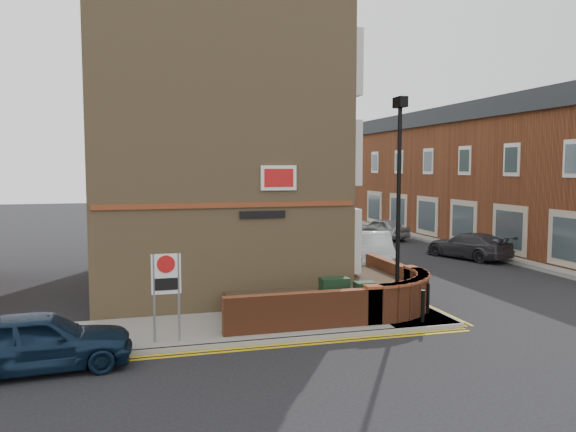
# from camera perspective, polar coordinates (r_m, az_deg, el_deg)

# --- Properties ---
(ground) EXTENTS (120.00, 120.00, 0.00)m
(ground) POSITION_cam_1_polar(r_m,az_deg,el_deg) (15.26, 7.50, -11.98)
(ground) COLOR black
(ground) RESTS_ON ground
(pavement_corner) EXTENTS (13.00, 3.00, 0.12)m
(pavement_corner) POSITION_cam_1_polar(r_m,az_deg,el_deg) (15.72, -6.79, -11.23)
(pavement_corner) COLOR gray
(pavement_corner) RESTS_ON ground
(pavement_main) EXTENTS (2.00, 32.00, 0.12)m
(pavement_main) POSITION_cam_1_polar(r_m,az_deg,el_deg) (30.75, -0.68, -3.20)
(pavement_main) COLOR gray
(pavement_main) RESTS_ON ground
(pavement_far) EXTENTS (4.00, 40.00, 0.12)m
(pavement_far) POSITION_cam_1_polar(r_m,az_deg,el_deg) (32.69, 19.76, -3.01)
(pavement_far) COLOR gray
(pavement_far) RESTS_ON ground
(kerb_side) EXTENTS (13.00, 0.15, 0.12)m
(kerb_side) POSITION_cam_1_polar(r_m,az_deg,el_deg) (14.31, -5.87, -12.88)
(kerb_side) COLOR gray
(kerb_side) RESTS_ON ground
(kerb_main_near) EXTENTS (0.15, 32.00, 0.12)m
(kerb_main_near) POSITION_cam_1_polar(r_m,az_deg,el_deg) (31.01, 1.11, -3.13)
(kerb_main_near) COLOR gray
(kerb_main_near) RESTS_ON ground
(kerb_main_far) EXTENTS (0.15, 40.00, 0.12)m
(kerb_main_far) POSITION_cam_1_polar(r_m,az_deg,el_deg) (31.58, 16.79, -3.20)
(kerb_main_far) COLOR gray
(kerb_main_far) RESTS_ON ground
(yellow_lines_side) EXTENTS (13.00, 0.28, 0.01)m
(yellow_lines_side) POSITION_cam_1_polar(r_m,az_deg,el_deg) (14.09, -5.69, -13.40)
(yellow_lines_side) COLOR gold
(yellow_lines_side) RESTS_ON ground
(yellow_lines_main) EXTENTS (0.28, 32.00, 0.01)m
(yellow_lines_main) POSITION_cam_1_polar(r_m,az_deg,el_deg) (31.09, 1.55, -3.21)
(yellow_lines_main) COLOR gold
(yellow_lines_main) RESTS_ON ground
(corner_building) EXTENTS (8.95, 10.40, 13.60)m
(corner_building) POSITION_cam_1_polar(r_m,az_deg,el_deg) (21.70, -7.83, 9.66)
(corner_building) COLOR #91754D
(corner_building) RESTS_ON ground
(garden_wall) EXTENTS (6.80, 6.00, 1.20)m
(garden_wall) POSITION_cam_1_polar(r_m,az_deg,el_deg) (17.50, 4.27, -9.73)
(garden_wall) COLOR brown
(garden_wall) RESTS_ON ground
(lamppost) EXTENTS (0.25, 0.50, 6.30)m
(lamppost) POSITION_cam_1_polar(r_m,az_deg,el_deg) (16.40, 11.16, 1.05)
(lamppost) COLOR black
(lamppost) RESTS_ON pavement_corner
(utility_cabinet_large) EXTENTS (0.80, 0.45, 1.20)m
(utility_cabinet_large) POSITION_cam_1_polar(r_m,az_deg,el_deg) (16.14, 4.72, -8.37)
(utility_cabinet_large) COLOR black
(utility_cabinet_large) RESTS_ON pavement_corner
(utility_cabinet_small) EXTENTS (0.55, 0.40, 1.10)m
(utility_cabinet_small) POSITION_cam_1_polar(r_m,az_deg,el_deg) (16.17, 7.79, -8.56)
(utility_cabinet_small) COLOR black
(utility_cabinet_small) RESTS_ON pavement_corner
(bollard_near) EXTENTS (0.11, 0.11, 0.90)m
(bollard_near) POSITION_cam_1_polar(r_m,az_deg,el_deg) (16.31, 13.53, -8.89)
(bollard_near) COLOR black
(bollard_near) RESTS_ON pavement_corner
(bollard_far) EXTENTS (0.11, 0.11, 0.90)m
(bollard_far) POSITION_cam_1_polar(r_m,az_deg,el_deg) (17.27, 14.00, -8.12)
(bollard_far) COLOR black
(bollard_far) RESTS_ON pavement_corner
(zone_sign) EXTENTS (0.72, 0.07, 2.20)m
(zone_sign) POSITION_cam_1_polar(r_m,az_deg,el_deg) (14.23, -12.27, -6.47)
(zone_sign) COLOR slate
(zone_sign) RESTS_ON pavement_corner
(far_terrace) EXTENTS (5.40, 30.40, 8.00)m
(far_terrace) POSITION_cam_1_polar(r_m,az_deg,el_deg) (36.54, 18.26, 4.11)
(far_terrace) COLOR brown
(far_terrace) RESTS_ON ground
(far_terrace_cream) EXTENTS (5.40, 12.40, 8.00)m
(far_terrace_cream) POSITION_cam_1_polar(r_m,az_deg,el_deg) (55.27, 6.10, 4.56)
(far_terrace_cream) COLOR #C1B29F
(far_terrace_cream) RESTS_ON ground
(tree_near) EXTENTS (3.64, 3.65, 6.70)m
(tree_near) POSITION_cam_1_polar(r_m,az_deg,el_deg) (28.55, 0.31, 5.51)
(tree_near) COLOR #382B1E
(tree_near) RESTS_ON pavement_main
(tree_mid) EXTENTS (4.03, 4.03, 7.42)m
(tree_mid) POSITION_cam_1_polar(r_m,az_deg,el_deg) (36.32, -3.12, 6.18)
(tree_mid) COLOR #382B1E
(tree_mid) RESTS_ON pavement_main
(tree_far) EXTENTS (3.81, 3.81, 7.00)m
(tree_far) POSITION_cam_1_polar(r_m,az_deg,el_deg) (44.16, -5.34, 5.59)
(tree_far) COLOR #382B1E
(tree_far) RESTS_ON pavement_main
(traffic_light_assembly) EXTENTS (0.20, 0.16, 4.20)m
(traffic_light_assembly) POSITION_cam_1_polar(r_m,az_deg,el_deg) (39.32, -3.45, 2.57)
(traffic_light_assembly) COLOR black
(traffic_light_assembly) RESTS_ON pavement_main
(navy_hatchback) EXTENTS (4.04, 1.88, 1.34)m
(navy_hatchback) POSITION_cam_1_polar(r_m,az_deg,el_deg) (13.64, -24.00, -11.52)
(navy_hatchback) COLOR #0E1E33
(navy_hatchback) RESTS_ON ground
(silver_car_near) EXTENTS (2.99, 4.83, 1.50)m
(silver_car_near) POSITION_cam_1_polar(r_m,az_deg,el_deg) (25.57, 8.62, -3.37)
(silver_car_near) COLOR #ADB2B5
(silver_car_near) RESTS_ON ground
(red_car_main) EXTENTS (2.99, 5.14, 1.34)m
(red_car_main) POSITION_cam_1_polar(r_m,az_deg,el_deg) (33.78, 3.22, -1.42)
(red_car_main) COLOR #993C10
(red_car_main) RESTS_ON ground
(grey_car_far) EXTENTS (3.09, 4.72, 1.27)m
(grey_car_far) POSITION_cam_1_polar(r_m,az_deg,el_deg) (28.74, 17.85, -2.86)
(grey_car_far) COLOR #323136
(grey_car_far) RESTS_ON ground
(silver_car_far) EXTENTS (2.68, 4.10, 1.30)m
(silver_car_far) POSITION_cam_1_polar(r_m,az_deg,el_deg) (35.17, 9.46, -1.27)
(silver_car_far) COLOR gray
(silver_car_far) RESTS_ON ground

